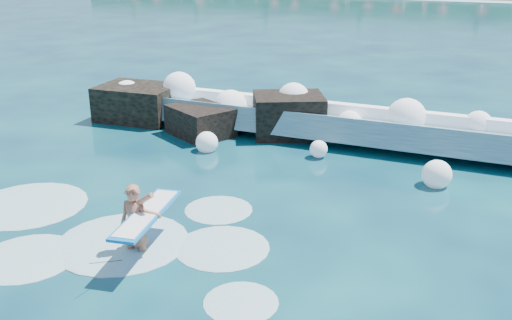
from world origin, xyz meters
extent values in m
plane|color=#082540|center=(0.00, 0.00, 0.00)|extent=(200.00, 200.00, 0.00)
cube|color=silver|center=(0.00, 67.00, 0.04)|extent=(140.00, 5.00, 0.08)
cube|color=#336A80|center=(1.15, 7.83, 0.40)|extent=(15.90, 2.42, 1.33)
cube|color=white|center=(1.15, 8.63, 0.80)|extent=(15.90, 1.12, 0.62)
cube|color=black|center=(-5.46, 7.35, 0.51)|extent=(2.86, 2.23, 1.48)
cube|color=black|center=(-2.46, 6.55, 0.40)|extent=(2.56, 2.37, 1.14)
cube|color=black|center=(0.24, 7.75, 0.56)|extent=(2.85, 2.65, 1.59)
imported|color=#A5654D|center=(0.10, -1.02, 0.58)|extent=(0.69, 0.49, 1.78)
cube|color=blue|center=(0.38, -0.97, 0.89)|extent=(0.96, 2.49, 0.06)
cube|color=white|center=(0.38, -0.97, 0.91)|extent=(0.82, 2.27, 0.06)
cylinder|color=black|center=(0.28, -2.22, 0.45)|extent=(0.01, 0.91, 0.43)
sphere|color=white|center=(-6.07, 7.58, 0.80)|extent=(1.09, 1.09, 1.09)
sphere|color=white|center=(-4.08, 7.99, 1.14)|extent=(1.20, 1.20, 1.20)
sphere|color=white|center=(-1.98, 7.92, 0.67)|extent=(1.22, 1.22, 1.22)
sphere|color=white|center=(0.19, 8.36, 1.07)|extent=(1.13, 1.13, 1.13)
sphere|color=white|center=(2.33, 7.74, 0.62)|extent=(0.83, 0.83, 0.83)
sphere|color=white|center=(4.03, 8.22, 0.88)|extent=(1.25, 1.25, 1.25)
sphere|color=white|center=(6.17, 8.43, 0.85)|extent=(0.84, 0.84, 0.84)
sphere|color=white|center=(-1.51, 5.19, 0.26)|extent=(0.70, 0.70, 0.70)
sphere|color=white|center=(1.87, 5.93, 0.27)|extent=(0.54, 0.54, 0.54)
sphere|color=white|center=(5.38, 5.05, 0.31)|extent=(0.78, 0.78, 0.78)
ellipsoid|color=silver|center=(-0.42, -0.80, 0.00)|extent=(2.87, 2.87, 0.14)
ellipsoid|color=silver|center=(-1.81, -2.11, 0.00)|extent=(2.09, 2.09, 0.10)
ellipsoid|color=silver|center=(1.65, -0.18, 0.00)|extent=(2.02, 2.02, 0.10)
ellipsoid|color=silver|center=(-3.67, -0.12, 0.00)|extent=(2.86, 2.86, 0.14)
ellipsoid|color=silver|center=(0.75, 1.46, 0.00)|extent=(1.66, 1.66, 0.08)
ellipsoid|color=silver|center=(2.83, -1.83, 0.00)|extent=(1.36, 1.36, 0.07)
camera|label=1|loc=(6.43, -9.63, 5.86)|focal=40.00mm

